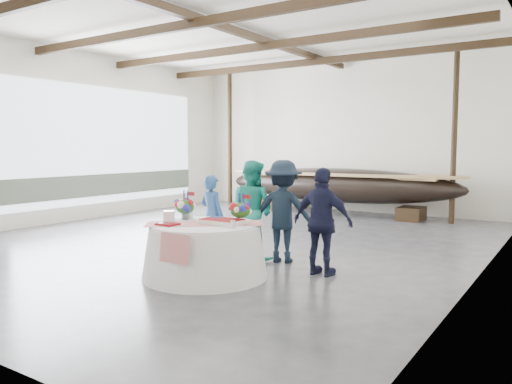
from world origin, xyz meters
The scene contains 14 objects.
floor centered at (0.00, 0.00, 0.00)m, with size 10.00×12.00×0.01m, color #3D3D42.
wall_back centered at (0.00, 6.00, 2.25)m, with size 10.00×0.02×4.50m, color silver.
wall_left centered at (-5.00, 0.00, 2.25)m, with size 0.02×12.00×4.50m, color silver.
wall_right centered at (5.00, 0.00, 2.25)m, with size 0.02×12.00×4.50m, color silver.
ceiling centered at (0.00, 0.00, 4.50)m, with size 10.00×12.00×0.01m, color white.
pavilion_structure centered at (0.00, 0.84, 4.00)m, with size 9.80×11.76×4.50m.
open_bay centered at (-4.95, 1.00, 1.83)m, with size 0.03×7.00×3.20m.
longboat_display centered at (0.32, 4.93, 0.86)m, with size 7.18×1.44×1.35m.
banquet_table centered at (1.55, -2.60, 0.40)m, with size 1.89×1.89×0.81m.
tabletop_items centered at (1.49, -2.43, 0.96)m, with size 1.71×1.51×0.40m.
guest_woman_blue centered at (0.74, -1.40, 0.73)m, with size 0.53×0.35×1.46m, color #2A4C86.
guest_woman_teal centered at (1.49, -1.24, 0.86)m, with size 0.84×0.65×1.73m, color teal.
guest_man_left centered at (2.03, -1.11, 0.87)m, with size 1.12×0.64×1.73m, color black.
guest_man_right centered at (2.99, -1.55, 0.82)m, with size 0.97×0.40×1.65m, color black.
Camera 1 is at (6.24, -8.36, 1.95)m, focal length 35.00 mm.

